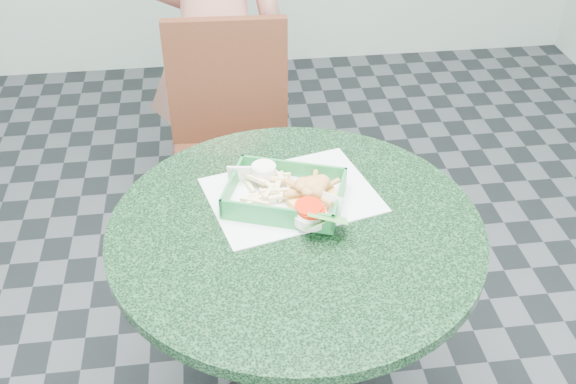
{
  "coord_description": "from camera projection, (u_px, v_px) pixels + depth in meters",
  "views": [
    {
      "loc": [
        -0.18,
        -1.22,
        1.78
      ],
      "look_at": [
        -0.01,
        0.1,
        0.79
      ],
      "focal_mm": 42.0,
      "sensor_mm": 36.0,
      "label": 1
    }
  ],
  "objects": [
    {
      "name": "cafe_table",
      "position": [
        295.0,
        283.0,
        1.7
      ],
      "size": [
        0.89,
        0.89,
        0.75
      ],
      "color": "#222128",
      "rests_on": "floor"
    },
    {
      "name": "garnish_cup",
      "position": [
        325.0,
        215.0,
        1.58
      ],
      "size": [
        0.12,
        0.11,
        0.05
      ],
      "rotation": [
        0.0,
        0.0,
        0.11
      ],
      "color": "white",
      "rests_on": "food_basket"
    },
    {
      "name": "placemat",
      "position": [
        292.0,
        201.0,
        1.69
      ],
      "size": [
        0.46,
        0.39,
        0.0
      ],
      "primitive_type": "cube",
      "rotation": [
        0.0,
        0.0,
        0.25
      ],
      "color": "silver",
      "rests_on": "cafe_table"
    },
    {
      "name": "sauce_ramekin",
      "position": [
        256.0,
        182.0,
        1.67
      ],
      "size": [
        0.06,
        0.06,
        0.03
      ],
      "rotation": [
        0.0,
        0.0,
        0.14
      ],
      "color": "silver",
      "rests_on": "food_basket"
    },
    {
      "name": "food_basket",
      "position": [
        285.0,
        204.0,
        1.66
      ],
      "size": [
        0.27,
        0.2,
        0.06
      ],
      "rotation": [
        0.0,
        0.0,
        -0.35
      ],
      "color": "#1E7C39",
      "rests_on": "placemat"
    },
    {
      "name": "diner_person",
      "position": [
        214.0,
        38.0,
        2.47
      ],
      "size": [
        0.56,
        0.37,
        1.52
      ],
      "primitive_type": "imported",
      "rotation": [
        0.0,
        0.0,
        3.13
      ],
      "color": "#EF9380",
      "rests_on": "floor"
    },
    {
      "name": "dining_chair",
      "position": [
        232.0,
        139.0,
        2.34
      ],
      "size": [
        0.42,
        0.42,
        0.93
      ],
      "rotation": [
        0.0,
        0.0,
        -0.05
      ],
      "color": "#5A331B",
      "rests_on": "floor"
    },
    {
      "name": "crab_sandwich",
      "position": [
        312.0,
        191.0,
        1.64
      ],
      "size": [
        0.13,
        0.13,
        0.07
      ],
      "rotation": [
        0.0,
        0.0,
        -0.1
      ],
      "color": "#ECB054",
      "rests_on": "food_basket"
    },
    {
      "name": "fries_pile",
      "position": [
        265.0,
        195.0,
        1.65
      ],
      "size": [
        0.14,
        0.15,
        0.05
      ],
      "primitive_type": null,
      "rotation": [
        0.0,
        0.0,
        0.25
      ],
      "color": "#F9E2A4",
      "rests_on": "food_basket"
    }
  ]
}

